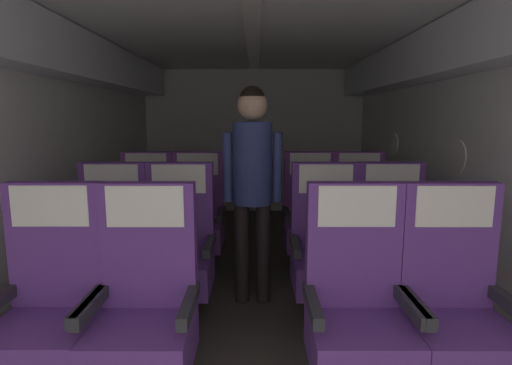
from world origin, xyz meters
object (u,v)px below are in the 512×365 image
(seat_b_left_aisle, at_px, (180,253))
(flight_attendant, at_px, (254,172))
(seat_b_right_aisle, at_px, (394,253))
(seat_a_right_aisle, at_px, (457,315))
(seat_c_left_aisle, at_px, (199,220))
(seat_b_right_window, at_px, (327,253))
(seat_a_left_aisle, at_px, (146,314))
(seat_c_left_window, at_px, (147,221))
(seat_b_left_window, at_px, (113,253))
(seat_c_right_aisle, at_px, (361,221))
(seat_a_right_window, at_px, (359,314))
(seat_c_right_window, at_px, (312,220))
(seat_a_left_window, at_px, (51,313))

(seat_b_left_aisle, distance_m, flight_attendant, 0.77)
(seat_b_right_aisle, bearing_deg, seat_a_right_aisle, -89.99)
(seat_c_left_aisle, bearing_deg, seat_b_right_window, -41.60)
(seat_a_left_aisle, bearing_deg, seat_c_left_window, 104.82)
(seat_b_right_aisle, relative_size, seat_c_left_window, 1.00)
(seat_b_left_window, relative_size, seat_c_right_aisle, 1.00)
(seat_a_right_window, distance_m, seat_b_left_window, 1.73)
(seat_b_left_window, distance_m, seat_c_left_window, 0.89)
(seat_a_right_aisle, distance_m, seat_c_left_aisle, 2.32)
(seat_c_left_window, bearing_deg, seat_b_left_aisle, -62.52)
(seat_b_right_window, distance_m, seat_c_right_window, 0.91)
(seat_b_left_window, xyz_separation_m, seat_b_right_window, (1.49, -0.00, 0.00))
(seat_b_right_window, distance_m, seat_c_right_aisle, 1.01)
(seat_a_left_window, bearing_deg, seat_c_left_window, 90.32)
(seat_b_right_aisle, bearing_deg, seat_c_right_aisle, 90.50)
(seat_a_left_aisle, distance_m, seat_c_left_window, 1.84)
(seat_c_left_aisle, height_order, seat_c_right_window, same)
(seat_b_right_window, bearing_deg, seat_a_left_window, -149.31)
(seat_a_right_aisle, distance_m, seat_b_left_window, 2.14)
(seat_a_left_aisle, distance_m, seat_b_left_window, 1.01)
(seat_c_left_aisle, xyz_separation_m, seat_c_right_window, (1.03, 0.01, 0.00))
(seat_a_left_aisle, distance_m, seat_c_left_aisle, 1.79)
(seat_b_left_aisle, distance_m, seat_c_right_window, 1.37)
(seat_a_left_aisle, relative_size, seat_a_right_window, 1.00)
(seat_a_left_aisle, distance_m, flight_attendant, 1.33)
(seat_a_left_aisle, distance_m, seat_b_right_window, 1.35)
(seat_a_left_window, bearing_deg, seat_b_left_aisle, 62.40)
(flight_attendant, bearing_deg, seat_c_left_aisle, -35.98)
(seat_a_left_window, height_order, seat_a_left_aisle, same)
(seat_a_left_window, xyz_separation_m, seat_c_right_window, (1.48, 1.78, 0.00))
(seat_b_left_aisle, relative_size, seat_b_right_aisle, 1.00)
(flight_attendant, bearing_deg, seat_b_left_aisle, 41.13)
(seat_c_left_aisle, bearing_deg, seat_a_right_aisle, -50.35)
(seat_c_right_aisle, bearing_deg, flight_attendant, -145.03)
(seat_a_left_aisle, height_order, seat_c_left_window, same)
(seat_b_right_window, height_order, seat_c_left_window, same)
(seat_b_right_aisle, xyz_separation_m, flight_attendant, (-0.97, 0.21, 0.53))
(seat_c_left_window, relative_size, seat_c_right_window, 1.00)
(seat_c_left_aisle, bearing_deg, seat_c_left_window, -178.57)
(seat_a_left_window, xyz_separation_m, seat_b_right_window, (1.47, 0.88, 0.00))
(seat_a_left_aisle, bearing_deg, seat_b_right_window, 41.13)
(seat_a_left_aisle, relative_size, seat_c_left_window, 1.00)
(seat_a_left_aisle, relative_size, seat_c_left_aisle, 1.00)
(seat_b_left_aisle, bearing_deg, seat_b_left_window, 179.30)
(seat_c_left_window, relative_size, seat_c_right_aisle, 1.00)
(seat_b_left_aisle, distance_m, seat_c_left_window, 1.01)
(seat_c_left_window, height_order, flight_attendant, flight_attendant)
(seat_b_right_window, bearing_deg, seat_c_right_aisle, 63.01)
(seat_b_right_window, bearing_deg, seat_a_left_aisle, -138.87)
(seat_c_left_window, bearing_deg, seat_c_right_window, 0.66)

